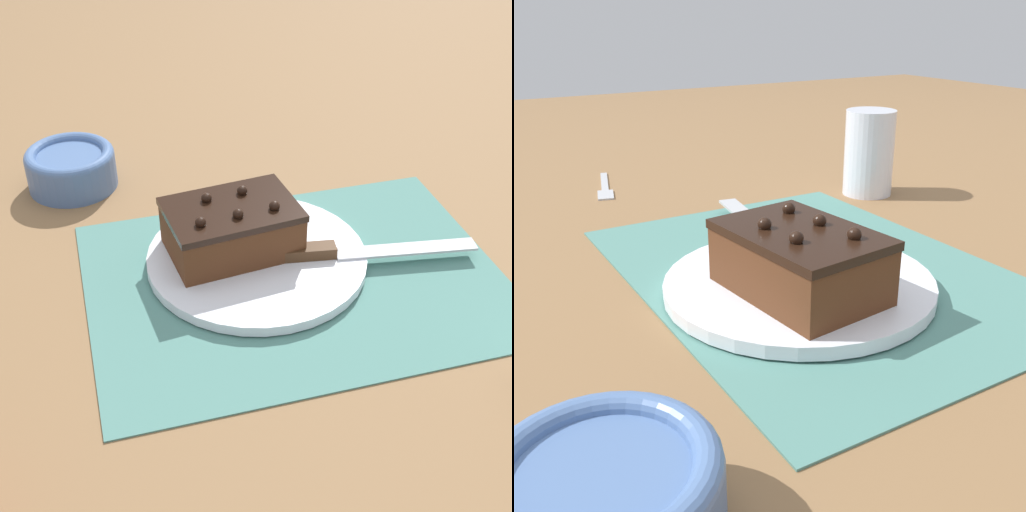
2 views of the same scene
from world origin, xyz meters
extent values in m
plane|color=olive|center=(0.00, 0.00, 0.00)|extent=(3.00, 3.00, 0.00)
cube|color=slate|center=(0.00, 0.00, 0.00)|extent=(0.46, 0.34, 0.00)
cylinder|color=white|center=(0.03, -0.04, 0.01)|extent=(0.25, 0.25, 0.01)
cube|color=#512D19|center=(0.06, -0.06, 0.04)|extent=(0.15, 0.11, 0.05)
cube|color=black|center=(0.06, -0.06, 0.07)|extent=(0.15, 0.11, 0.01)
sphere|color=black|center=(0.01, -0.04, 0.08)|extent=(0.01, 0.01, 0.01)
sphere|color=black|center=(0.04, -0.08, 0.08)|extent=(0.01, 0.01, 0.01)
sphere|color=black|center=(0.06, -0.03, 0.08)|extent=(0.01, 0.01, 0.01)
sphere|color=black|center=(0.08, -0.08, 0.08)|extent=(0.01, 0.01, 0.01)
sphere|color=black|center=(0.10, -0.03, 0.08)|extent=(0.01, 0.01, 0.01)
cube|color=#472D19|center=(-0.01, -0.02, 0.02)|extent=(0.08, 0.03, 0.01)
cube|color=#B7BABF|center=(-0.13, 0.00, 0.02)|extent=(0.17, 0.05, 0.00)
cylinder|color=#4C6B9E|center=(0.22, -0.28, 0.02)|extent=(0.12, 0.12, 0.05)
torus|color=#4C6B9E|center=(0.22, -0.28, 0.05)|extent=(0.12, 0.12, 0.02)
camera|label=1|loc=(0.21, 0.59, 0.50)|focal=50.00mm
camera|label=2|loc=(0.45, -0.32, 0.24)|focal=42.00mm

